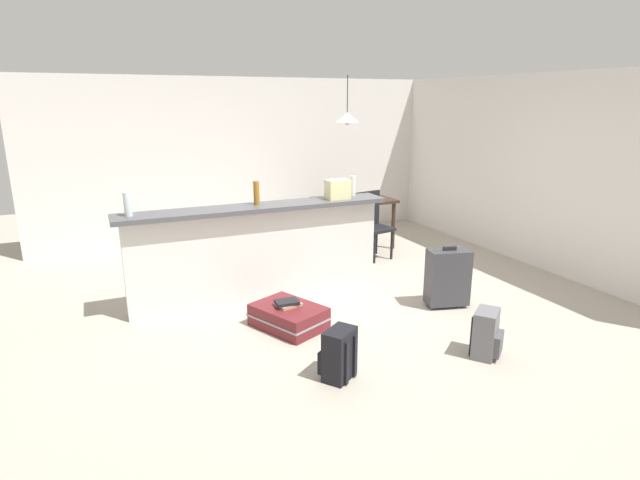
# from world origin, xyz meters

# --- Properties ---
(ground_plane) EXTENTS (13.00, 13.00, 0.05)m
(ground_plane) POSITION_xyz_m (0.00, 0.00, -0.03)
(ground_plane) COLOR #ADA393
(wall_back) EXTENTS (6.60, 0.10, 2.50)m
(wall_back) POSITION_xyz_m (0.00, 3.05, 1.25)
(wall_back) COLOR silver
(wall_back) RESTS_ON ground_plane
(wall_right) EXTENTS (0.10, 6.00, 2.50)m
(wall_right) POSITION_xyz_m (3.05, 0.30, 1.25)
(wall_right) COLOR silver
(wall_right) RESTS_ON ground_plane
(partition_half_wall) EXTENTS (2.80, 0.20, 1.02)m
(partition_half_wall) POSITION_xyz_m (-0.71, 0.36, 0.51)
(partition_half_wall) COLOR silver
(partition_half_wall) RESTS_ON ground_plane
(bar_countertop) EXTENTS (2.96, 0.40, 0.05)m
(bar_countertop) POSITION_xyz_m (-0.71, 0.36, 1.04)
(bar_countertop) COLOR #4C4C51
(bar_countertop) RESTS_ON partition_half_wall
(bottle_clear) EXTENTS (0.08, 0.08, 0.24)m
(bottle_clear) POSITION_xyz_m (-2.01, 0.37, 1.18)
(bottle_clear) COLOR silver
(bottle_clear) RESTS_ON bar_countertop
(bottle_amber) EXTENTS (0.06, 0.06, 0.26)m
(bottle_amber) POSITION_xyz_m (-0.70, 0.40, 1.19)
(bottle_amber) COLOR #9E661E
(bottle_amber) RESTS_ON bar_countertop
(bottle_white) EXTENTS (0.07, 0.07, 0.24)m
(bottle_white) POSITION_xyz_m (0.49, 0.44, 1.18)
(bottle_white) COLOR silver
(bottle_white) RESTS_ON bar_countertop
(grocery_bag) EXTENTS (0.26, 0.18, 0.22)m
(grocery_bag) POSITION_xyz_m (0.25, 0.34, 1.18)
(grocery_bag) COLOR beige
(grocery_bag) RESTS_ON bar_countertop
(dining_table) EXTENTS (1.10, 0.80, 0.74)m
(dining_table) POSITION_xyz_m (1.23, 1.80, 0.65)
(dining_table) COLOR #332319
(dining_table) RESTS_ON ground_plane
(dining_chair_near_partition) EXTENTS (0.47, 0.47, 0.93)m
(dining_chair_near_partition) POSITION_xyz_m (1.22, 1.21, 0.52)
(dining_chair_near_partition) COLOR black
(dining_chair_near_partition) RESTS_ON ground_plane
(dining_chair_far_side) EXTENTS (0.43, 0.43, 0.93)m
(dining_chair_far_side) POSITION_xyz_m (1.28, 2.37, 0.52)
(dining_chair_far_side) COLOR black
(dining_chair_far_side) RESTS_ON ground_plane
(pendant_lamp) EXTENTS (0.34, 0.34, 0.70)m
(pendant_lamp) POSITION_xyz_m (1.14, 1.87, 1.92)
(pendant_lamp) COLOR black
(suitcase_flat_maroon) EXTENTS (0.73, 0.89, 0.22)m
(suitcase_flat_maroon) POSITION_xyz_m (-0.68, -0.49, 0.11)
(suitcase_flat_maroon) COLOR maroon
(suitcase_flat_maroon) RESTS_ON ground_plane
(suitcase_upright_charcoal) EXTENTS (0.49, 0.34, 0.67)m
(suitcase_upright_charcoal) POSITION_xyz_m (1.07, -0.68, 0.33)
(suitcase_upright_charcoal) COLOR #38383D
(suitcase_upright_charcoal) RESTS_ON ground_plane
(backpack_black) EXTENTS (0.34, 0.33, 0.42)m
(backpack_black) POSITION_xyz_m (-0.65, -1.54, 0.20)
(backpack_black) COLOR black
(backpack_black) RESTS_ON ground_plane
(backpack_grey) EXTENTS (0.34, 0.34, 0.42)m
(backpack_grey) POSITION_xyz_m (0.68, -1.74, 0.20)
(backpack_grey) COLOR slate
(backpack_grey) RESTS_ON ground_plane
(book_stack) EXTENTS (0.26, 0.20, 0.06)m
(book_stack) POSITION_xyz_m (-0.69, -0.49, 0.25)
(book_stack) COLOR tan
(book_stack) RESTS_ON suitcase_flat_maroon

